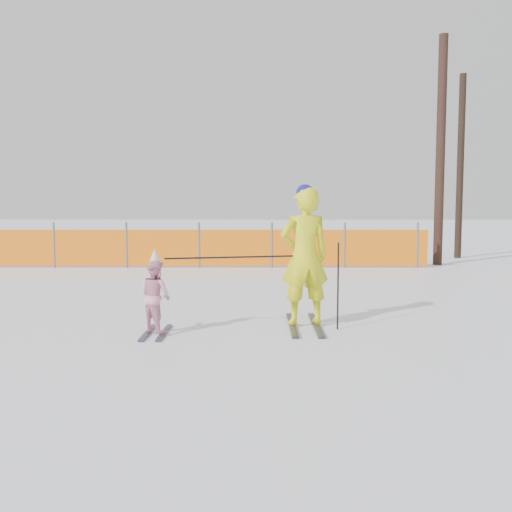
# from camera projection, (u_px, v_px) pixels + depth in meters

# --- Properties ---
(ground) EXTENTS (120.00, 120.00, 0.00)m
(ground) POSITION_uv_depth(u_px,v_px,m) (256.00, 333.00, 7.70)
(ground) COLOR white
(ground) RESTS_ON ground
(adult) EXTENTS (0.78, 1.57, 2.02)m
(adult) POSITION_uv_depth(u_px,v_px,m) (304.00, 256.00, 8.03)
(adult) COLOR black
(adult) RESTS_ON ground
(child) EXTENTS (0.60, 0.97, 1.15)m
(child) POSITION_uv_depth(u_px,v_px,m) (155.00, 295.00, 7.61)
(child) COLOR black
(child) RESTS_ON ground
(ski_poles) EXTENTS (2.37, 0.45, 1.21)m
(ski_poles) POSITION_uv_depth(u_px,v_px,m) (274.00, 269.00, 7.83)
(ski_poles) COLOR black
(ski_poles) RESTS_ON ground
(safety_fence) EXTENTS (14.31, 0.06, 1.25)m
(safety_fence) POSITION_uv_depth(u_px,v_px,m) (168.00, 248.00, 15.68)
(safety_fence) COLOR #595960
(safety_fence) RESTS_ON ground
(tree_trunks) EXTENTS (1.58, 2.41, 6.49)m
(tree_trunks) POSITION_uv_depth(u_px,v_px,m) (449.00, 158.00, 17.07)
(tree_trunks) COLOR #311D15
(tree_trunks) RESTS_ON ground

